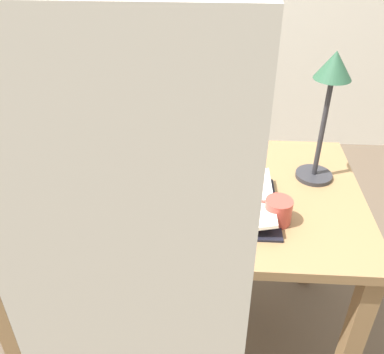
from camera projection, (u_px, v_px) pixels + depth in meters
The scene contains 8 objects.
ground_plane at pixel (185, 328), 1.96m from camera, with size 12.00×12.00×0.00m, color brown.
reading_desk at pixel (183, 213), 1.59m from camera, with size 1.27×0.77×0.78m.
open_book at pixel (198, 202), 1.44m from camera, with size 0.54×0.34×0.06m.
book_stack_tall at pixel (78, 163), 1.53m from camera, with size 0.24×0.31×0.16m.
book_standing_upright at pixel (130, 151), 1.53m from camera, with size 0.04×0.20×0.23m.
reading_lamp at pixel (330, 90), 1.41m from camera, with size 0.13×0.13×0.47m.
coffee_mug at pixel (278, 211), 1.36m from camera, with size 0.11×0.09×0.08m.
pencil at pixel (179, 252), 1.26m from camera, with size 0.05×0.14×0.01m.
Camera 1 is at (0.11, -1.25, 1.66)m, focal length 40.00 mm.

